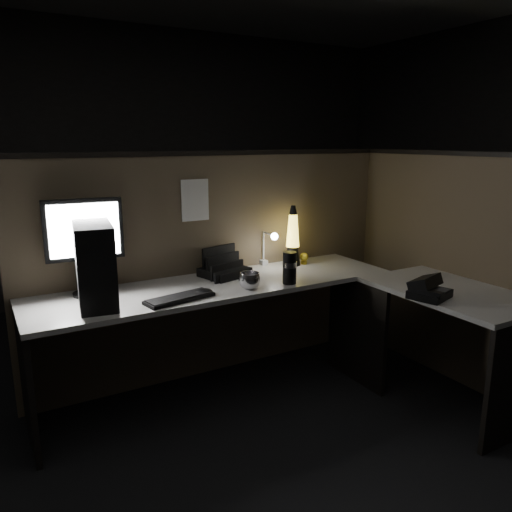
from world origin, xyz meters
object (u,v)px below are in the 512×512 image
lava_lamp (293,241)px  desk_phone (428,289)px  monitor (84,238)px  pc_tower (95,264)px  keyboard (180,298)px

lava_lamp → desk_phone: lava_lamp is taller
monitor → desk_phone: size_ratio=2.14×
monitor → pc_tower: bearing=-84.0°
monitor → keyboard: 0.64m
pc_tower → lava_lamp: size_ratio=1.04×
lava_lamp → monitor: bearing=179.5°
monitor → desk_phone: 1.96m
monitor → keyboard: monitor is taller
lava_lamp → keyboard: bearing=-160.4°
keyboard → desk_phone: 1.40m
lava_lamp → desk_phone: 1.04m
lava_lamp → desk_phone: (0.25, -1.00, -0.13)m
keyboard → desk_phone: size_ratio=1.54×
keyboard → lava_lamp: (0.99, 0.35, 0.17)m
monitor → lava_lamp: bearing=4.0°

